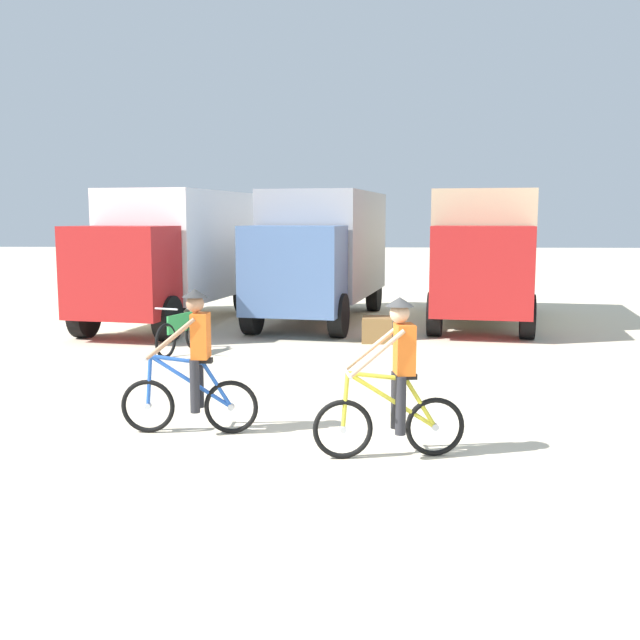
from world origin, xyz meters
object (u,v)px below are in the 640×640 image
object	(u,v)px
box_truck_grey_hauler	(322,249)
box_truck_avon_van	(176,250)
cyclist_cowboy_hat	(395,384)
bicycle_spare	(181,334)
box_truck_tan_camper	(483,249)
cyclist_orange_shirt	(193,367)
supply_crate	(377,330)

from	to	relation	value
box_truck_grey_hauler	box_truck_avon_van	bearing A→B (deg)	-170.17
cyclist_cowboy_hat	bicycle_spare	world-z (taller)	cyclist_cowboy_hat
box_truck_tan_camper	bicycle_spare	xyz separation A→B (m)	(-6.76, -5.00, -1.48)
cyclist_orange_shirt	bicycle_spare	size ratio (longest dim) A/B	1.10
box_truck_tan_camper	bicycle_spare	distance (m)	8.53
box_truck_tan_camper	box_truck_grey_hauler	bearing A→B (deg)	179.55
cyclist_cowboy_hat	box_truck_avon_van	bearing A→B (deg)	114.81
cyclist_orange_shirt	bicycle_spare	world-z (taller)	cyclist_orange_shirt
cyclist_cowboy_hat	supply_crate	bearing A→B (deg)	89.47
box_truck_grey_hauler	cyclist_orange_shirt	distance (m)	10.62
box_truck_avon_van	bicycle_spare	size ratio (longest dim) A/B	4.29
bicycle_spare	supply_crate	size ratio (longest dim) A/B	2.44
box_truck_grey_hauler	cyclist_orange_shirt	xyz separation A→B (m)	(-1.19, -10.50, -1.03)
box_truck_tan_camper	bicycle_spare	size ratio (longest dim) A/B	4.28
cyclist_orange_shirt	supply_crate	distance (m)	7.53
box_truck_grey_hauler	cyclist_cowboy_hat	world-z (taller)	box_truck_grey_hauler
box_truck_grey_hauler	cyclist_cowboy_hat	size ratio (longest dim) A/B	3.88
cyclist_cowboy_hat	box_truck_tan_camper	bearing A→B (deg)	75.68
box_truck_grey_hauler	supply_crate	xyz separation A→B (m)	(1.34, -3.44, -1.60)
box_truck_tan_camper	cyclist_cowboy_hat	bearing A→B (deg)	-104.32
cyclist_orange_shirt	cyclist_cowboy_hat	size ratio (longest dim) A/B	1.00
cyclist_cowboy_hat	bicycle_spare	size ratio (longest dim) A/B	1.10
box_truck_tan_camper	cyclist_orange_shirt	size ratio (longest dim) A/B	3.87
box_truck_avon_van	cyclist_orange_shirt	distance (m)	10.23
box_truck_grey_hauler	box_truck_tan_camper	size ratio (longest dim) A/B	1.00
cyclist_cowboy_hat	bicycle_spare	xyz separation A→B (m)	(-3.87, 6.33, -0.45)
supply_crate	cyclist_cowboy_hat	bearing A→B (deg)	-90.53
box_truck_avon_van	box_truck_tan_camper	world-z (taller)	same
box_truck_grey_hauler	box_truck_tan_camper	distance (m)	4.16
cyclist_orange_shirt	supply_crate	size ratio (longest dim) A/B	2.70
box_truck_grey_hauler	box_truck_tan_camper	world-z (taller)	same
box_truck_grey_hauler	cyclist_cowboy_hat	distance (m)	11.47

